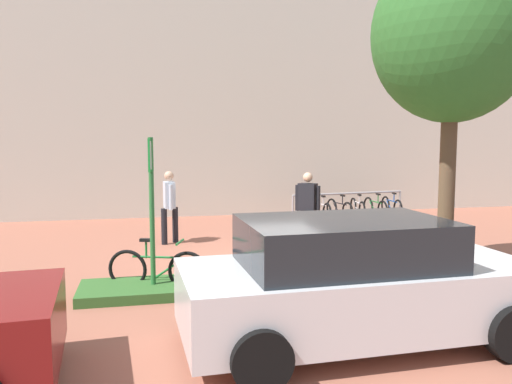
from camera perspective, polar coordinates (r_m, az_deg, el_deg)
The scene contains 11 objects.
ground_plane at distance 10.43m, azimuth 0.42°, elevation -7.90°, with size 60.00×60.00×0.00m, color #9E5B47.
building_facade at distance 17.35m, azimuth -4.86°, elevation 14.27°, with size 28.00×1.20×10.00m, color beige.
planter_strip at distance 9.00m, azimuth 4.06°, elevation -9.66°, with size 7.00×1.10×0.16m, color #336028.
tree_sidewalk at distance 9.89m, azimuth 20.77°, elevation 15.77°, with size 2.77×2.77×5.80m.
parking_sign_post at distance 8.36m, azimuth -11.39°, elevation -0.08°, with size 0.09×0.36×2.51m.
bike_at_sign at distance 8.80m, azimuth -10.76°, elevation -8.31°, with size 1.61×0.63×0.86m.
bike_rack_cluster at distance 16.16m, azimuth 10.11°, elevation -1.76°, with size 3.73×1.94×0.83m.
bollard_steel at distance 14.18m, azimuth 6.14°, elevation -2.35°, with size 0.16×0.16×0.90m, color #ADADB2.
person_casual_tan at distance 12.41m, azimuth -9.48°, elevation -1.12°, with size 0.41×0.61×1.72m.
person_suited_navy at distance 11.87m, azimuth 5.68°, elevation -1.39°, with size 0.48×0.45×1.72m.
car_white_hatch at distance 6.51m, azimuth 10.80°, elevation -9.74°, with size 4.36×2.14×1.54m.
Camera 1 is at (-2.20, -9.88, 2.52)m, focal length 36.46 mm.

